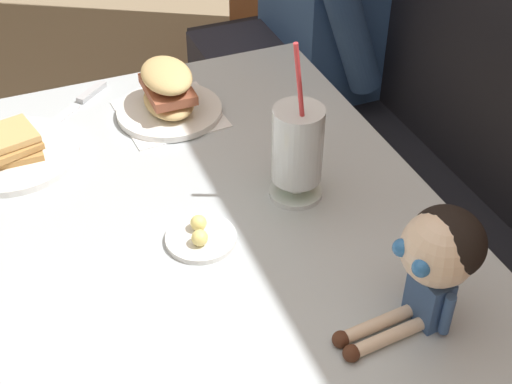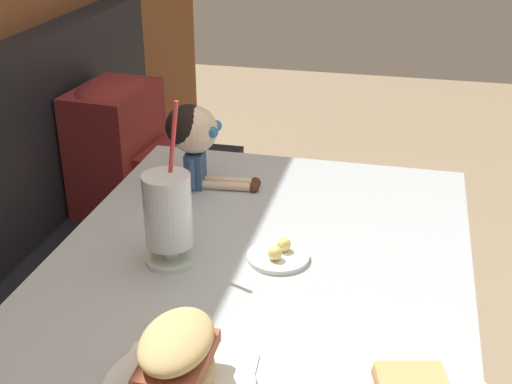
# 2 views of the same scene
# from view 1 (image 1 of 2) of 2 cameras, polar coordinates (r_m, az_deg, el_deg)

# --- Properties ---
(booth_bench) EXTENTS (2.60, 0.48, 1.00)m
(booth_bench) POSITION_cam_1_polar(r_m,az_deg,el_deg) (1.78, 16.66, -7.16)
(booth_bench) COLOR black
(booth_bench) RESTS_ON ground
(diner_table) EXTENTS (1.11, 0.81, 0.74)m
(diner_table) POSITION_cam_1_polar(r_m,az_deg,el_deg) (1.39, -3.12, -8.28)
(diner_table) COLOR #B2BCC1
(diner_table) RESTS_ON ground
(toast_plate) EXTENTS (0.25, 0.25, 0.06)m
(toast_plate) POSITION_cam_1_polar(r_m,az_deg,el_deg) (1.46, -18.62, 3.03)
(toast_plate) COLOR white
(toast_plate) RESTS_ON diner_table
(milkshake_glass) EXTENTS (0.10, 0.10, 0.32)m
(milkshake_glass) POSITION_cam_1_polar(r_m,az_deg,el_deg) (1.25, 3.29, 3.48)
(milkshake_glass) COLOR silver
(milkshake_glass) RESTS_ON diner_table
(sandwich_plate) EXTENTS (0.22, 0.22, 0.12)m
(sandwich_plate) POSITION_cam_1_polar(r_m,az_deg,el_deg) (1.51, -6.94, 7.57)
(sandwich_plate) COLOR white
(sandwich_plate) RESTS_ON diner_table
(butter_saucer) EXTENTS (0.12, 0.12, 0.04)m
(butter_saucer) POSITION_cam_1_polar(r_m,az_deg,el_deg) (1.21, -4.40, -3.52)
(butter_saucer) COLOR white
(butter_saucer) RESTS_ON diner_table
(butter_knife) EXTENTS (0.17, 0.19, 0.01)m
(butter_knife) POSITION_cam_1_polar(r_m,az_deg,el_deg) (1.61, -13.55, 7.08)
(butter_knife) COLOR silver
(butter_knife) RESTS_ON diner_table
(seated_doll) EXTENTS (0.12, 0.22, 0.20)m
(seated_doll) POSITION_cam_1_polar(r_m,az_deg,el_deg) (1.03, 14.17, -4.81)
(seated_doll) COLOR #385689
(seated_doll) RESTS_ON diner_table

